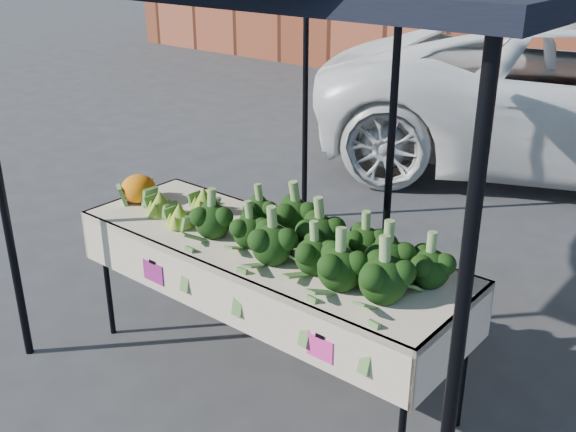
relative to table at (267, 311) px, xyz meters
name	(u,v)px	position (x,y,z in m)	size (l,w,h in m)	color
ground	(295,374)	(0.13, 0.11, -0.45)	(90.00, 90.00, 0.00)	#2C2C2E
table	(267,311)	(0.00, 0.00, 0.00)	(2.40, 0.81, 0.90)	beige
canopy	(347,141)	(0.10, 0.64, 0.92)	(3.16, 3.16, 2.74)	black
broccoli_heap	(314,234)	(0.32, 0.03, 0.59)	(1.49, 0.59, 0.29)	black
romanesco_cluster	(183,198)	(-0.67, -0.01, 0.56)	(0.45, 0.49, 0.22)	#A0BC3A
cauliflower_pair	(138,187)	(-1.05, -0.05, 0.55)	(0.22, 0.22, 0.20)	orange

